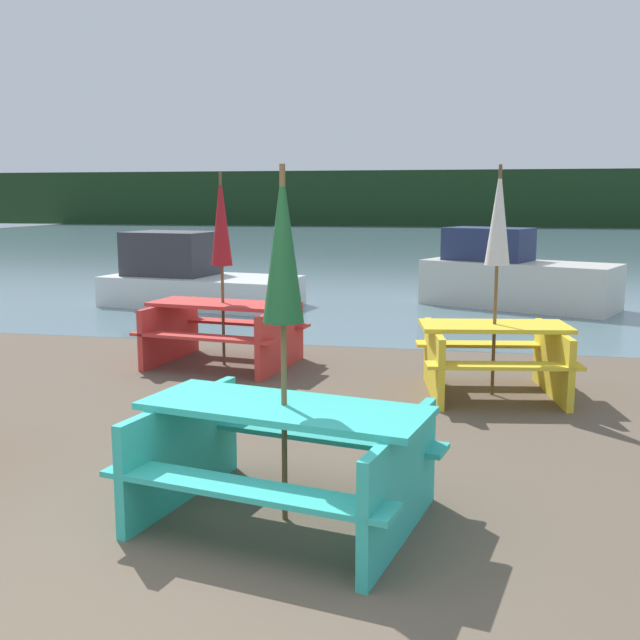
% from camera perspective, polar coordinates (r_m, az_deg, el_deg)
% --- Properties ---
extents(ground_plane, '(60.00, 60.00, 0.00)m').
position_cam_1_polar(ground_plane, '(4.00, -15.65, -22.44)').
color(ground_plane, brown).
extents(water, '(60.00, 50.00, 0.00)m').
position_cam_1_polar(water, '(35.31, 8.73, 5.85)').
color(water, slate).
rests_on(water, ground_plane).
extents(far_treeline, '(80.00, 1.60, 4.00)m').
position_cam_1_polar(far_treeline, '(55.23, 9.78, 9.12)').
color(far_treeline, '#193319').
rests_on(far_treeline, water).
extents(picnic_table_teal, '(2.09, 1.73, 0.77)m').
position_cam_1_polar(picnic_table_teal, '(4.91, -2.72, -9.92)').
color(picnic_table_teal, '#33B7A8').
rests_on(picnic_table_teal, ground_plane).
extents(picnic_table_yellow, '(1.73, 1.61, 0.76)m').
position_cam_1_polar(picnic_table_yellow, '(8.13, 13.08, -2.46)').
color(picnic_table_yellow, yellow).
rests_on(picnic_table_yellow, ground_plane).
extents(picnic_table_red, '(2.00, 1.63, 0.79)m').
position_cam_1_polar(picnic_table_red, '(9.41, -7.37, -0.55)').
color(picnic_table_red, red).
rests_on(picnic_table_red, ground_plane).
extents(umbrella_crimson, '(0.26, 0.26, 2.38)m').
position_cam_1_polar(umbrella_crimson, '(9.28, -7.54, 7.48)').
color(umbrella_crimson, brown).
rests_on(umbrella_crimson, ground_plane).
extents(umbrella_darkgreen, '(0.26, 0.26, 2.28)m').
position_cam_1_polar(umbrella_darkgreen, '(4.64, -2.85, 5.44)').
color(umbrella_darkgreen, brown).
rests_on(umbrella_darkgreen, ground_plane).
extents(umbrella_white, '(0.26, 0.26, 2.41)m').
position_cam_1_polar(umbrella_white, '(7.97, 13.45, 7.55)').
color(umbrella_white, brown).
rests_on(umbrella_white, ground_plane).
extents(boat, '(3.91, 2.31, 1.42)m').
position_cam_1_polar(boat, '(14.78, -9.71, 3.09)').
color(boat, silver).
rests_on(boat, water).
extents(boat_second, '(3.82, 2.70, 1.50)m').
position_cam_1_polar(boat_second, '(14.81, 14.51, 3.19)').
color(boat_second, beige).
rests_on(boat_second, water).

